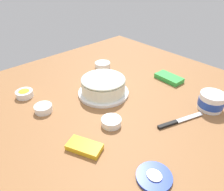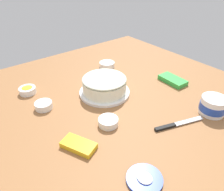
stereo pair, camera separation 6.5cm
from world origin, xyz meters
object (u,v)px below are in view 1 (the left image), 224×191
at_px(sprinkle_bowl_yellow, 24,93).
at_px(sprinkle_bowl_pink, 103,65).
at_px(frosted_cake, 103,86).
at_px(spreading_knife, 177,122).
at_px(frosting_tub_lid, 154,177).
at_px(sprinkle_bowl_blue, 111,122).
at_px(frosting_tub, 211,101).
at_px(sprinkle_bowl_orange, 43,108).
at_px(candy_box_lower, 169,78).
at_px(candy_box_upper, 84,147).

height_order(sprinkle_bowl_yellow, sprinkle_bowl_pink, sprinkle_bowl_yellow).
bearing_deg(frosted_cake, spreading_knife, 11.76).
distance_m(frosting_tub_lid, sprinkle_bowl_blue, 0.30).
distance_m(frosting_tub, frosting_tub_lid, 0.50).
bearing_deg(frosted_cake, sprinkle_bowl_orange, -103.63).
bearing_deg(sprinkle_bowl_yellow, frosting_tub, 41.01).
xyz_separation_m(sprinkle_bowl_yellow, sprinkle_bowl_orange, (0.18, 0.01, -0.00)).
relative_size(spreading_knife, sprinkle_bowl_pink, 2.35).
height_order(spreading_knife, sprinkle_bowl_pink, sprinkle_bowl_pink).
xyz_separation_m(sprinkle_bowl_orange, sprinkle_bowl_pink, (-0.17, 0.51, 0.00)).
distance_m(frosting_tub_lid, sprinkle_bowl_orange, 0.58).
bearing_deg(sprinkle_bowl_yellow, frosted_cake, 51.20).
relative_size(sprinkle_bowl_yellow, sprinkle_bowl_pink, 0.88).
height_order(frosted_cake, sprinkle_bowl_blue, frosted_cake).
height_order(frosting_tub_lid, sprinkle_bowl_yellow, sprinkle_bowl_yellow).
xyz_separation_m(candy_box_lower, candy_box_upper, (0.10, -0.68, -0.00)).
height_order(frosted_cake, sprinkle_bowl_orange, frosted_cake).
bearing_deg(frosting_tub_lid, spreading_knife, 109.69).
xyz_separation_m(frosted_cake, sprinkle_bowl_pink, (-0.24, 0.20, -0.03)).
bearing_deg(sprinkle_bowl_orange, frosting_tub, 49.06).
bearing_deg(sprinkle_bowl_blue, frosting_tub, 61.53).
relative_size(frosting_tub_lid, candy_box_upper, 0.92).
bearing_deg(sprinkle_bowl_pink, spreading_knife, -10.56).
bearing_deg(sprinkle_bowl_orange, sprinkle_bowl_blue, 30.64).
xyz_separation_m(frosting_tub_lid, sprinkle_bowl_orange, (-0.57, -0.09, 0.01)).
bearing_deg(candy_box_upper, frosting_tub, 47.23).
distance_m(frosted_cake, frosting_tub_lid, 0.54).
bearing_deg(sprinkle_bowl_pink, candy_box_upper, -46.16).
distance_m(candy_box_lower, candy_box_upper, 0.69).
relative_size(sprinkle_bowl_yellow, sprinkle_bowl_blue, 1.00).
height_order(sprinkle_bowl_blue, candy_box_upper, sprinkle_bowl_blue).
xyz_separation_m(frosting_tub, sprinkle_bowl_blue, (-0.23, -0.43, -0.03)).
relative_size(frosted_cake, candy_box_lower, 1.71).
bearing_deg(candy_box_upper, sprinkle_bowl_blue, 76.95).
bearing_deg(sprinkle_bowl_yellow, frosting_tub_lid, 7.92).
xyz_separation_m(spreading_knife, candy_box_lower, (-0.25, 0.30, 0.01)).
bearing_deg(sprinkle_bowl_blue, sprinkle_bowl_yellow, -158.87).
relative_size(frosting_tub_lid, sprinkle_bowl_yellow, 1.40).
height_order(frosted_cake, frosting_tub_lid, frosted_cake).
height_order(sprinkle_bowl_yellow, sprinkle_bowl_orange, sprinkle_bowl_yellow).
height_order(sprinkle_bowl_blue, candy_box_lower, sprinkle_bowl_blue).
relative_size(frosted_cake, spreading_knife, 1.15).
height_order(sprinkle_bowl_yellow, sprinkle_bowl_blue, sprinkle_bowl_yellow).
relative_size(sprinkle_bowl_blue, sprinkle_bowl_pink, 0.88).
bearing_deg(frosting_tub_lid, sprinkle_bowl_yellow, -172.08).
height_order(sprinkle_bowl_orange, candy_box_upper, sprinkle_bowl_orange).
bearing_deg(sprinkle_bowl_yellow, sprinkle_bowl_pink, 88.54).
bearing_deg(sprinkle_bowl_orange, candy_box_lower, 72.03).
relative_size(sprinkle_bowl_blue, candy_box_upper, 0.66).
xyz_separation_m(frosting_tub_lid, spreading_knife, (-0.11, 0.29, -0.00)).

